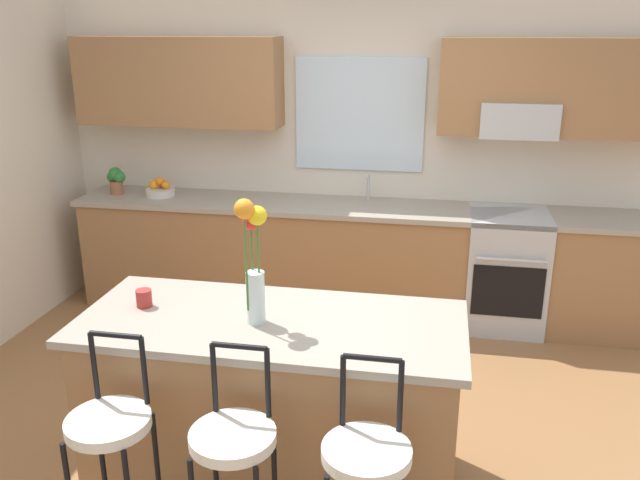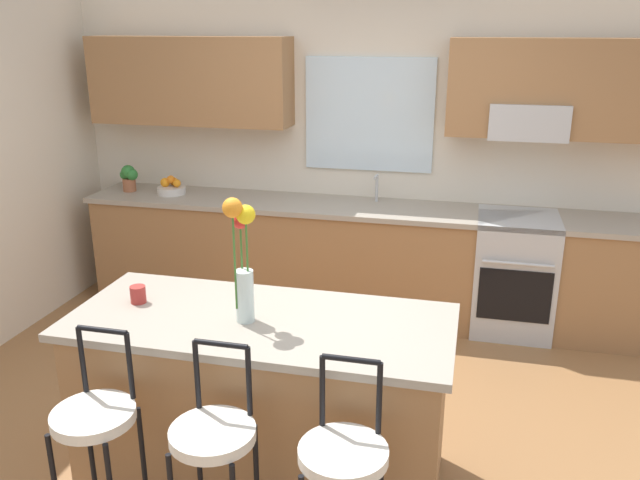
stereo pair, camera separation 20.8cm
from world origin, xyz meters
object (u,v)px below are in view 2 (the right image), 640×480
(oven_range, at_px, (514,274))
(potted_plant_small, at_px, (129,177))
(bar_stool_near, at_px, (96,425))
(fruit_bowl_oranges, at_px, (171,188))
(flower_vase, at_px, (242,256))
(bar_stool_middle, at_px, (214,443))
(kitchen_island, at_px, (263,399))
(mug_ceramic, at_px, (138,294))
(bar_stool_far, at_px, (343,463))

(oven_range, relative_size, potted_plant_small, 4.04)
(bar_stool_near, bearing_deg, fruit_bowl_oranges, 109.25)
(flower_vase, distance_m, potted_plant_small, 2.89)
(bar_stool_near, bearing_deg, bar_stool_middle, 0.00)
(oven_range, relative_size, flower_vase, 1.47)
(oven_range, distance_m, bar_stool_near, 3.35)
(kitchen_island, height_order, bar_stool_middle, bar_stool_middle)
(bar_stool_middle, height_order, fruit_bowl_oranges, fruit_bowl_oranges)
(bar_stool_near, xyz_separation_m, potted_plant_small, (-1.36, 2.79, 0.41))
(flower_vase, bearing_deg, bar_stool_middle, -83.71)
(mug_ceramic, relative_size, potted_plant_small, 0.40)
(mug_ceramic, bearing_deg, bar_stool_far, -28.24)
(kitchen_island, height_order, potted_plant_small, potted_plant_small)
(kitchen_island, xyz_separation_m, flower_vase, (-0.06, -0.05, 0.79))
(oven_range, xyz_separation_m, kitchen_island, (-1.32, -2.14, 0.00))
(bar_stool_far, distance_m, flower_vase, 1.05)
(bar_stool_middle, height_order, flower_vase, flower_vase)
(bar_stool_near, distance_m, bar_stool_middle, 0.55)
(flower_vase, height_order, mug_ceramic, flower_vase)
(oven_range, bearing_deg, mug_ceramic, -133.40)
(kitchen_island, bearing_deg, mug_ceramic, 177.20)
(bar_stool_far, distance_m, fruit_bowl_oranges, 3.50)
(flower_vase, height_order, fruit_bowl_oranges, flower_vase)
(kitchen_island, distance_m, bar_stool_far, 0.85)
(bar_stool_middle, distance_m, mug_ceramic, 1.00)
(potted_plant_small, bearing_deg, bar_stool_near, -63.95)
(bar_stool_middle, distance_m, flower_vase, 0.85)
(mug_ceramic, bearing_deg, bar_stool_middle, -44.30)
(oven_range, relative_size, bar_stool_far, 0.88)
(kitchen_island, distance_m, bar_stool_near, 0.85)
(kitchen_island, height_order, bar_stool_near, bar_stool_near)
(flower_vase, bearing_deg, bar_stool_far, -43.26)
(potted_plant_small, bearing_deg, kitchen_island, -48.54)
(bar_stool_middle, distance_m, bar_stool_far, 0.55)
(mug_ceramic, distance_m, fruit_bowl_oranges, 2.30)
(flower_vase, xyz_separation_m, mug_ceramic, (-0.61, 0.08, -0.29))
(bar_stool_far, xyz_separation_m, mug_ceramic, (-1.22, 0.66, 0.33))
(mug_ceramic, distance_m, potted_plant_small, 2.47)
(bar_stool_middle, distance_m, potted_plant_small, 3.41)
(bar_stool_far, relative_size, fruit_bowl_oranges, 4.34)
(bar_stool_middle, relative_size, fruit_bowl_oranges, 4.34)
(potted_plant_small, bearing_deg, fruit_bowl_oranges, 0.73)
(fruit_bowl_oranges, bearing_deg, mug_ceramic, -68.25)
(kitchen_island, bearing_deg, potted_plant_small, 131.46)
(mug_ceramic, xyz_separation_m, potted_plant_small, (-1.24, 2.13, 0.08))
(flower_vase, bearing_deg, bar_stool_near, -130.11)
(oven_range, height_order, bar_stool_near, bar_stool_near)
(oven_range, distance_m, flower_vase, 2.71)
(flower_vase, height_order, potted_plant_small, flower_vase)
(oven_range, distance_m, bar_stool_far, 2.88)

